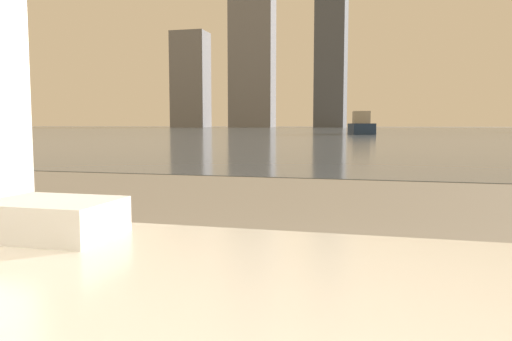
# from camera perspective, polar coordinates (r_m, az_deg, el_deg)

# --- Properties ---
(towel_stack) EXTENTS (0.26, 0.20, 0.08)m
(towel_stack) POSITION_cam_1_polar(r_m,az_deg,el_deg) (1.16, -22.10, -5.10)
(towel_stack) COLOR white
(towel_stack) RESTS_ON bathtub
(harbor_water) EXTENTS (180.00, 110.00, 0.01)m
(harbor_water) POSITION_cam_1_polar(r_m,az_deg,el_deg) (62.09, 14.06, 4.46)
(harbor_water) COLOR slate
(harbor_water) RESTS_ON ground_plane
(harbor_boat_1) EXTENTS (2.35, 4.84, 1.74)m
(harbor_boat_1) POSITION_cam_1_polar(r_m,az_deg,el_deg) (38.98, 11.92, 4.99)
(harbor_boat_1) COLOR navy
(harbor_boat_1) RESTS_ON harbor_water
(skyline_tower_0) EXTENTS (8.54, 6.77, 23.53)m
(skyline_tower_0) POSITION_cam_1_polar(r_m,az_deg,el_deg) (127.77, -7.49, 10.22)
(skyline_tower_0) COLOR slate
(skyline_tower_0) RESTS_ON ground_plane
(skyline_tower_2) EXTENTS (6.69, 10.80, 47.01)m
(skyline_tower_2) POSITION_cam_1_polar(r_m,az_deg,el_deg) (120.90, 8.66, 16.11)
(skyline_tower_2) COLOR #4C515B
(skyline_tower_2) RESTS_ON ground_plane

